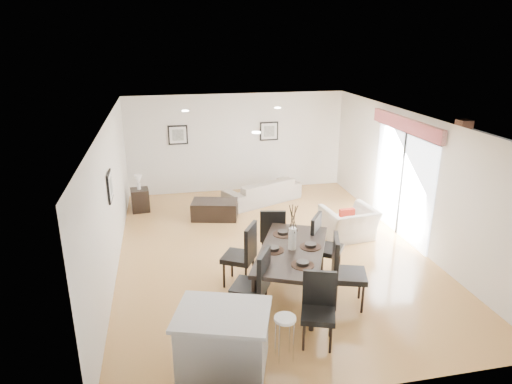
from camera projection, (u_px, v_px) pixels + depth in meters
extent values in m
plane|color=tan|center=(270.00, 250.00, 9.33)|extent=(8.00, 8.00, 0.00)
cube|color=white|center=(237.00, 143.00, 12.59)|extent=(6.00, 0.04, 2.70)
cube|color=white|center=(353.00, 297.00, 5.19)|extent=(6.00, 0.04, 2.70)
cube|color=white|center=(111.00, 199.00, 8.31)|extent=(0.04, 8.00, 2.70)
cube|color=white|center=(411.00, 179.00, 9.47)|extent=(0.04, 8.00, 2.70)
cube|color=white|center=(272.00, 119.00, 8.45)|extent=(6.00, 8.00, 0.02)
imported|color=gray|center=(262.00, 191.00, 11.98)|extent=(2.21, 1.57, 0.60)
imported|color=beige|center=(349.00, 223.00, 9.80)|extent=(1.16, 1.05, 0.68)
imported|color=#345424|center=(473.00, 196.00, 11.51)|extent=(0.37, 0.37, 0.64)
cube|color=black|center=(292.00, 250.00, 7.52)|extent=(1.75, 2.27, 0.07)
cylinder|color=black|center=(254.00, 301.00, 6.87)|extent=(0.08, 0.08, 0.78)
cylinder|color=black|center=(275.00, 247.00, 8.62)|extent=(0.08, 0.08, 0.78)
cylinder|color=black|center=(312.00, 307.00, 6.69)|extent=(0.08, 0.08, 0.78)
cylinder|color=black|center=(322.00, 251.00, 8.44)|extent=(0.08, 0.08, 0.78)
cube|color=black|center=(250.00, 287.00, 6.99)|extent=(0.70, 0.70, 0.09)
cube|color=black|center=(264.00, 271.00, 6.82)|extent=(0.31, 0.48, 0.62)
cylinder|color=black|center=(242.00, 294.00, 7.32)|extent=(0.04, 0.04, 0.47)
cylinder|color=black|center=(266.00, 298.00, 7.20)|extent=(0.04, 0.04, 0.47)
cylinder|color=black|center=(233.00, 308.00, 6.95)|extent=(0.04, 0.04, 0.47)
cylinder|color=black|center=(258.00, 312.00, 6.84)|extent=(0.04, 0.04, 0.47)
cube|color=black|center=(239.00, 257.00, 7.93)|extent=(0.70, 0.70, 0.09)
cube|color=black|center=(251.00, 242.00, 7.76)|extent=(0.31, 0.48, 0.62)
cylinder|color=black|center=(232.00, 265.00, 8.26)|extent=(0.04, 0.04, 0.47)
cylinder|color=black|center=(253.00, 268.00, 8.14)|extent=(0.04, 0.04, 0.47)
cylinder|color=black|center=(224.00, 275.00, 7.89)|extent=(0.04, 0.04, 0.47)
cylinder|color=black|center=(246.00, 279.00, 7.78)|extent=(0.04, 0.04, 0.47)
cube|color=black|center=(349.00, 275.00, 7.29)|extent=(0.67, 0.67, 0.09)
cube|color=black|center=(336.00, 256.00, 7.21)|extent=(0.23, 0.53, 0.64)
cylinder|color=black|center=(363.00, 299.00, 7.17)|extent=(0.04, 0.04, 0.49)
cylinder|color=black|center=(336.00, 297.00, 7.21)|extent=(0.04, 0.04, 0.49)
cylinder|color=black|center=(360.00, 285.00, 7.56)|extent=(0.04, 0.04, 0.49)
cylinder|color=black|center=(334.00, 284.00, 7.61)|extent=(0.04, 0.04, 0.49)
cube|color=black|center=(327.00, 249.00, 8.24)|extent=(0.71, 0.71, 0.09)
cube|color=black|center=(316.00, 231.00, 8.22)|extent=(0.34, 0.46, 0.61)
cylinder|color=black|center=(335.00, 270.00, 8.09)|extent=(0.04, 0.04, 0.46)
cylinder|color=black|center=(313.00, 266.00, 8.23)|extent=(0.04, 0.04, 0.46)
cylinder|color=black|center=(339.00, 260.00, 8.43)|extent=(0.04, 0.04, 0.46)
cylinder|color=black|center=(318.00, 256.00, 8.58)|extent=(0.04, 0.04, 0.46)
cube|color=black|center=(318.00, 315.00, 6.38)|extent=(0.60, 0.60, 0.08)
cube|color=black|center=(319.00, 289.00, 6.47)|extent=(0.46, 0.22, 0.56)
cylinder|color=black|center=(304.00, 337.00, 6.31)|extent=(0.04, 0.04, 0.43)
cylinder|color=black|center=(305.00, 322.00, 6.66)|extent=(0.04, 0.04, 0.43)
cylinder|color=black|center=(331.00, 340.00, 6.26)|extent=(0.04, 0.04, 0.43)
cylinder|color=black|center=(330.00, 324.00, 6.61)|extent=(0.04, 0.04, 0.43)
cube|color=black|center=(272.00, 235.00, 8.88)|extent=(0.57, 0.57, 0.08)
cube|color=black|center=(273.00, 225.00, 8.58)|extent=(0.48, 0.16, 0.58)
cylinder|color=black|center=(281.00, 243.00, 9.14)|extent=(0.04, 0.04, 0.44)
cylinder|color=black|center=(282.00, 252.00, 8.78)|extent=(0.04, 0.04, 0.44)
cylinder|color=black|center=(263.00, 243.00, 9.14)|extent=(0.04, 0.04, 0.44)
cylinder|color=black|center=(263.00, 252.00, 8.79)|extent=(0.04, 0.04, 0.44)
cylinder|color=white|center=(292.00, 238.00, 7.45)|extent=(0.13, 0.13, 0.37)
cylinder|color=#301E15|center=(310.00, 247.00, 7.56)|extent=(0.36, 0.36, 0.01)
cylinder|color=black|center=(311.00, 245.00, 7.55)|extent=(0.19, 0.19, 0.05)
cylinder|color=#301E15|center=(283.00, 234.00, 8.04)|extent=(0.36, 0.36, 0.01)
cylinder|color=black|center=(283.00, 232.00, 8.03)|extent=(0.19, 0.19, 0.05)
cylinder|color=#301E15|center=(273.00, 250.00, 7.44)|extent=(0.36, 0.36, 0.01)
cylinder|color=black|center=(273.00, 248.00, 7.43)|extent=(0.19, 0.19, 0.05)
cylinder|color=#301E15|center=(303.00, 265.00, 6.97)|extent=(0.36, 0.36, 0.01)
cylinder|color=black|center=(303.00, 263.00, 6.96)|extent=(0.19, 0.19, 0.05)
cube|color=black|center=(215.00, 210.00, 10.92)|extent=(1.19, 0.87, 0.43)
cube|color=black|center=(140.00, 200.00, 11.35)|extent=(0.47, 0.47, 0.57)
cylinder|color=white|center=(139.00, 186.00, 11.23)|extent=(0.09, 0.09, 0.16)
cone|color=beige|center=(138.00, 179.00, 11.17)|extent=(0.19, 0.19, 0.21)
cube|color=maroon|center=(347.00, 216.00, 9.62)|extent=(0.33, 0.12, 0.33)
cube|color=silver|center=(223.00, 342.00, 5.94)|extent=(1.31, 1.13, 0.78)
cube|color=silver|center=(222.00, 314.00, 5.81)|extent=(1.43, 1.25, 0.06)
cylinder|color=white|center=(285.00, 319.00, 6.03)|extent=(0.30, 0.30, 0.04)
cylinder|color=silver|center=(290.00, 333.00, 6.24)|extent=(0.02, 0.02, 0.63)
cylinder|color=silver|center=(276.00, 335.00, 6.20)|extent=(0.02, 0.02, 0.63)
cylinder|color=silver|center=(279.00, 344.00, 6.02)|extent=(0.02, 0.02, 0.63)
cylinder|color=silver|center=(294.00, 342.00, 6.06)|extent=(0.02, 0.02, 0.63)
cube|color=black|center=(178.00, 135.00, 12.16)|extent=(0.52, 0.03, 0.52)
cube|color=white|center=(178.00, 135.00, 12.16)|extent=(0.44, 0.04, 0.44)
cube|color=#595A54|center=(178.00, 135.00, 12.16)|extent=(0.30, 0.04, 0.30)
cube|color=black|center=(269.00, 131.00, 12.64)|extent=(0.52, 0.03, 0.52)
cube|color=white|center=(269.00, 131.00, 12.64)|extent=(0.44, 0.04, 0.44)
cube|color=#595A54|center=(269.00, 131.00, 12.64)|extent=(0.30, 0.04, 0.30)
cube|color=black|center=(110.00, 186.00, 8.04)|extent=(0.03, 0.52, 0.52)
cube|color=white|center=(110.00, 186.00, 8.04)|extent=(0.04, 0.44, 0.44)
cube|color=#595A54|center=(110.00, 186.00, 8.04)|extent=(0.04, 0.30, 0.30)
cube|color=white|center=(402.00, 185.00, 9.81)|extent=(0.02, 2.40, 2.25)
cube|color=black|center=(401.00, 185.00, 9.81)|extent=(0.03, 0.05, 2.25)
cube|color=black|center=(407.00, 132.00, 9.44)|extent=(0.03, 2.50, 0.05)
cube|color=maroon|center=(406.00, 125.00, 9.38)|extent=(0.10, 2.70, 0.28)
plane|color=gray|center=(477.00, 225.00, 10.57)|extent=(6.00, 6.00, 0.00)
cube|color=brown|center=(459.00, 156.00, 12.67)|extent=(0.35, 0.35, 2.00)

